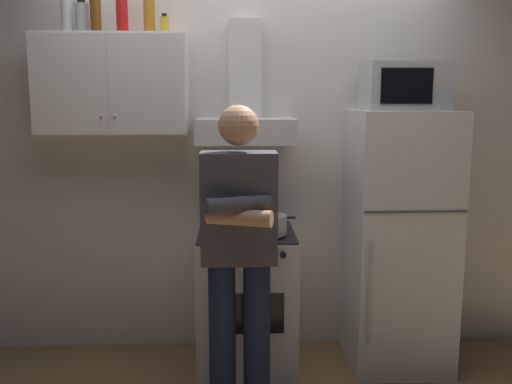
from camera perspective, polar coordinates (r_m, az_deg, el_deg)
The scene contains 15 objects.
ground_plane at distance 3.54m, azimuth 0.00°, elevation -18.71°, with size 7.00×7.00×0.00m, color olive.
back_wall_tiled at distance 3.73m, azimuth -0.37°, elevation 4.56°, with size 4.80×0.10×2.70m, color silver.
upper_cabinet at distance 3.56m, azimuth -14.28°, elevation 10.48°, with size 0.90×0.37×0.60m.
stove_oven at distance 3.58m, azimuth -0.97°, elevation -10.72°, with size 0.60×0.62×0.87m.
range_hood at distance 3.49m, azimuth -1.08°, elevation 8.29°, with size 0.60×0.44×0.75m.
refrigerator at distance 3.62m, azimuth 14.26°, elevation -4.72°, with size 0.60×0.62×1.60m.
microwave at distance 3.53m, azimuth 14.80°, elevation 10.31°, with size 0.48×0.37×0.28m.
person_standing at distance 2.86m, azimuth -1.73°, elevation -6.12°, with size 0.38×0.33×1.64m.
cooking_pot at distance 3.33m, azimuth 1.29°, elevation -3.32°, with size 0.32×0.22×0.12m.
bottle_vodka_clear at distance 3.70m, azimuth -18.67°, elevation 17.28°, with size 0.07×0.07×0.32m.
bottle_canister_steel at distance 3.65m, azimuth -17.23°, elevation 16.49°, with size 0.09×0.09×0.20m.
bottle_soda_red at distance 3.61m, azimuth -13.46°, elevation 17.50°, with size 0.07×0.07×0.29m.
bottle_beer_brown at distance 3.59m, azimuth -15.98°, elevation 17.24°, with size 0.06×0.06×0.27m.
bottle_liquor_amber at distance 3.60m, azimuth -10.80°, elevation 17.55°, with size 0.07×0.07×0.28m.
bottle_spice_jar at distance 3.55m, azimuth -9.27°, elevation 16.38°, with size 0.05×0.05×0.12m.
Camera 1 is at (-0.12, -3.11, 1.67)m, focal length 39.42 mm.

